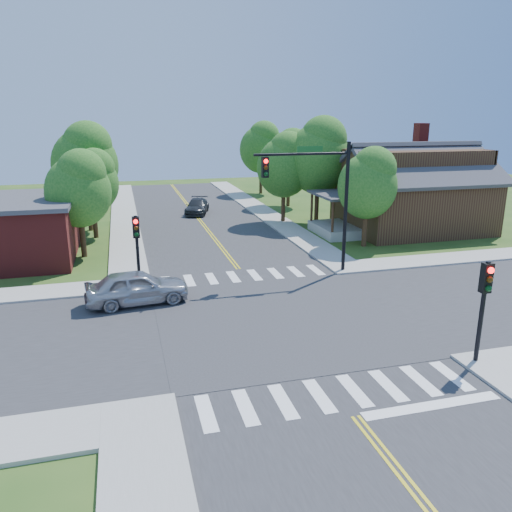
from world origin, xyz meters
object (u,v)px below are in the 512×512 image
object	(u,v)px
car_silver	(137,288)
signal_mast_ne	(318,187)
signal_pole_nw	(137,238)
house_ne	(412,186)
signal_pole_se	(485,294)
car_dgrey	(197,207)

from	to	relation	value
car_silver	signal_mast_ne	bearing A→B (deg)	-83.31
signal_pole_nw	car_silver	world-z (taller)	signal_pole_nw
signal_pole_nw	house_ne	world-z (taller)	house_ne
signal_pole_nw	house_ne	size ratio (longest dim) A/B	0.29
signal_pole_nw	car_silver	xyz separation A→B (m)	(-0.18, -2.08, -1.86)
signal_pole_se	car_silver	bearing A→B (deg)	141.28
signal_mast_ne	house_ne	xyz separation A→B (m)	(11.19, 8.65, -1.52)
signal_mast_ne	house_ne	bearing A→B (deg)	37.68
signal_pole_se	signal_pole_nw	xyz separation A→B (m)	(-11.20, 11.20, 0.00)
signal_pole_nw	house_ne	xyz separation A→B (m)	(20.71, 8.66, 0.67)
signal_mast_ne	car_silver	bearing A→B (deg)	-167.84
house_ne	signal_pole_nw	bearing A→B (deg)	-157.31
signal_pole_nw	car_dgrey	size ratio (longest dim) A/B	0.80
car_dgrey	signal_mast_ne	bearing A→B (deg)	-63.15
signal_pole_se	house_ne	bearing A→B (deg)	64.42
signal_mast_ne	signal_pole_se	size ratio (longest dim) A/B	1.89
car_silver	signal_pole_se	bearing A→B (deg)	-134.18
signal_pole_nw	car_silver	size ratio (longest dim) A/B	0.78
car_silver	car_dgrey	size ratio (longest dim) A/B	1.02
signal_mast_ne	signal_pole_se	distance (m)	11.55
signal_pole_se	car_silver	size ratio (longest dim) A/B	0.78
signal_mast_ne	signal_pole_se	xyz separation A→B (m)	(1.69, -11.21, -2.19)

